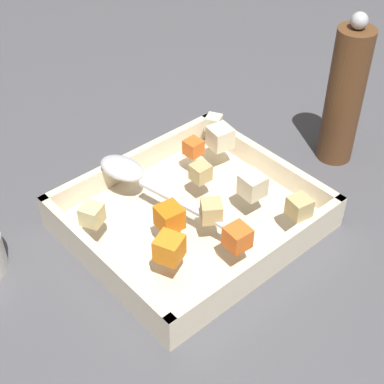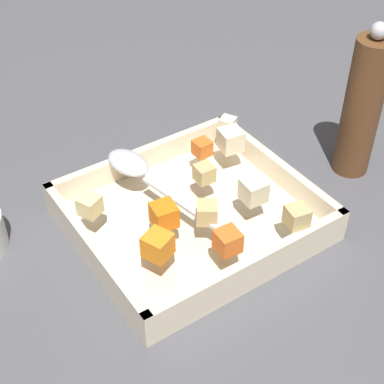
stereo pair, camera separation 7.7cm
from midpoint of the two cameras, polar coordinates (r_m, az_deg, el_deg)
name	(u,v)px [view 2 (the right image)]	position (r m, az deg, el deg)	size (l,w,h in m)	color
ground_plane	(197,223)	(0.81, 3.20, -3.11)	(4.00, 4.00, 0.00)	#4C4C51
baking_dish	(192,217)	(0.80, 2.75, -2.61)	(0.31, 0.27, 0.05)	beige
carrot_chunk_corner_ne	(158,245)	(0.69, -0.17, -5.35)	(0.03, 0.03, 0.03)	orange
carrot_chunk_corner_nw	(228,241)	(0.70, 6.65, -4.91)	(0.03, 0.03, 0.03)	orange
carrot_chunk_near_right	(164,215)	(0.73, 0.28, -2.38)	(0.03, 0.03, 0.03)	orange
carrot_chunk_rim_edge	(202,148)	(0.84, 3.61, 4.21)	(0.02, 0.02, 0.02)	orange
potato_chunk_far_right	(204,173)	(0.80, 3.96, 1.73)	(0.02, 0.02, 0.02)	tan
potato_chunk_heap_top	(231,140)	(0.86, 6.36, 4.97)	(0.03, 0.03, 0.03)	beige
potato_chunk_corner_sw	(297,216)	(0.75, 13.08, -2.45)	(0.03, 0.03, 0.03)	tan
potato_chunk_corner_se	(254,191)	(0.77, 8.85, 0.02)	(0.03, 0.03, 0.03)	beige
potato_chunk_front_center	(228,125)	(0.90, 5.95, 6.44)	(0.02, 0.02, 0.02)	beige
potato_chunk_heap_side	(207,212)	(0.74, 4.47, -2.13)	(0.03, 0.03, 0.03)	tan
potato_chunk_back_center	(90,205)	(0.75, -7.05, -1.43)	(0.03, 0.03, 0.03)	#E0CC89
serving_spoon	(135,167)	(0.81, -2.91, 2.29)	(0.07, 0.24, 0.02)	silver
pepper_mill	(362,107)	(0.89, 18.65, 7.73)	(0.05, 0.05, 0.24)	brown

